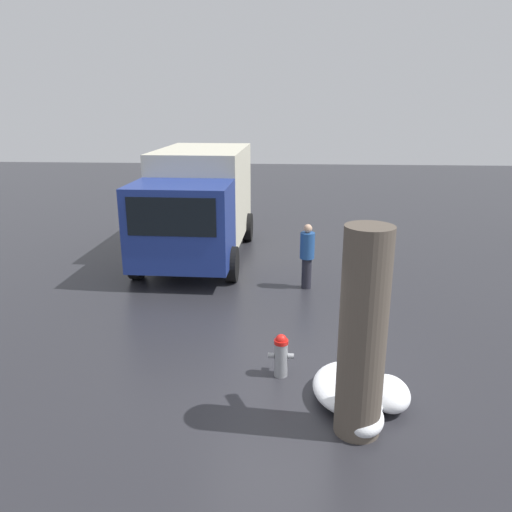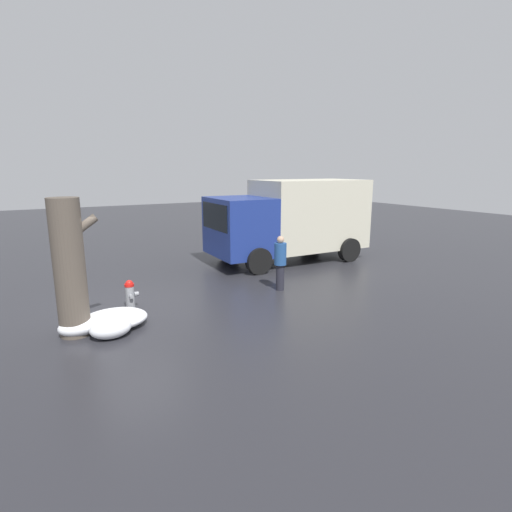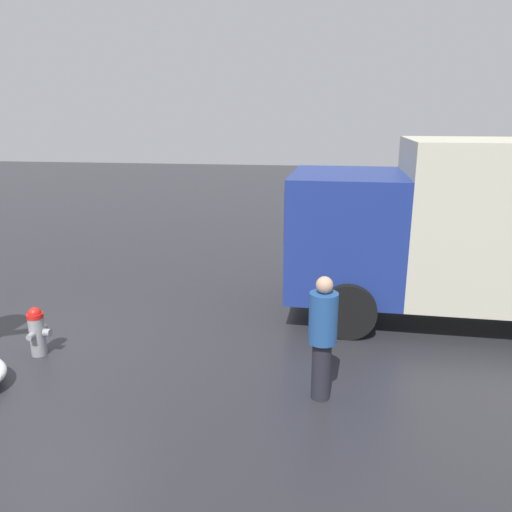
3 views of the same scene
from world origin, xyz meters
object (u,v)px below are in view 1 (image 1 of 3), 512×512
Objects in this scene: fire_hydrant at (281,355)px; pedestrian at (307,254)px; tree_trunk at (363,333)px; delivery_truck at (199,201)px.

pedestrian is at bearing -7.05° from fire_hydrant.
tree_trunk is 0.48× the size of delivery_truck.
delivery_truck is 4.02m from pedestrian.
delivery_truck is at bearing 23.94° from tree_trunk.
delivery_truck is 3.80× the size of pedestrian.
pedestrian is (4.15, -0.55, 0.49)m from fire_hydrant.
fire_hydrant is at bearing 37.64° from tree_trunk.
pedestrian is (-2.50, -3.05, -0.77)m from delivery_truck.
tree_trunk is at bearing 115.08° from delivery_truck.
fire_hydrant is 0.47× the size of pedestrian.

